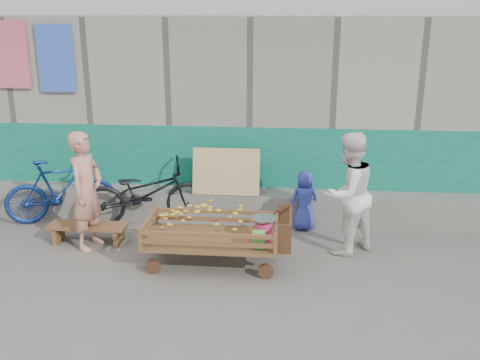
# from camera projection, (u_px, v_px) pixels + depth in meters

# --- Properties ---
(ground) EXTENTS (80.00, 80.00, 0.00)m
(ground) POSITION_uv_depth(u_px,v_px,m) (178.00, 294.00, 6.09)
(ground) COLOR #5B5853
(ground) RESTS_ON ground
(building_wall) EXTENTS (12.00, 3.50, 3.00)m
(building_wall) POSITION_uv_depth(u_px,v_px,m) (221.00, 106.00, 9.50)
(building_wall) COLOR gray
(building_wall) RESTS_ON ground
(banana_cart) EXTENTS (1.82, 0.83, 0.78)m
(banana_cart) POSITION_uv_depth(u_px,v_px,m) (209.00, 226.00, 6.64)
(banana_cart) COLOR brown
(banana_cart) RESTS_ON ground
(bench) EXTENTS (1.08, 0.32, 0.27)m
(bench) POSITION_uv_depth(u_px,v_px,m) (88.00, 229.00, 7.39)
(bench) COLOR brown
(bench) RESTS_ON ground
(vendor_man) EXTENTS (0.50, 0.65, 1.61)m
(vendor_man) POSITION_uv_depth(u_px,v_px,m) (87.00, 191.00, 7.08)
(vendor_man) COLOR tan
(vendor_man) RESTS_ON ground
(woman) EXTENTS (1.00, 0.98, 1.63)m
(woman) POSITION_uv_depth(u_px,v_px,m) (348.00, 194.00, 6.94)
(woman) COLOR white
(woman) RESTS_ON ground
(child) EXTENTS (0.50, 0.40, 0.89)m
(child) POSITION_uv_depth(u_px,v_px,m) (304.00, 200.00, 7.78)
(child) COLOR #2A37A2
(child) RESTS_ON ground
(bicycle_dark) EXTENTS (1.97, 1.10, 0.98)m
(bicycle_dark) POSITION_uv_depth(u_px,v_px,m) (146.00, 193.00, 7.97)
(bicycle_dark) COLOR black
(bicycle_dark) RESTS_ON ground
(bicycle_blue) EXTENTS (1.68, 1.05, 0.98)m
(bicycle_blue) POSITION_uv_depth(u_px,v_px,m) (60.00, 190.00, 8.08)
(bicycle_blue) COLOR navy
(bicycle_blue) RESTS_ON ground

